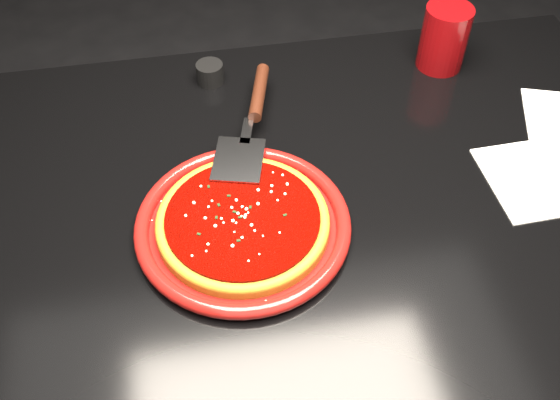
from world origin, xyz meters
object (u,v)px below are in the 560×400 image
at_px(pizza_server, 251,122).
at_px(cup, 444,38).
at_px(ramekin, 210,73).
at_px(table, 303,321).
at_px(plate, 243,225).

distance_m(pizza_server, cup, 0.40).
relative_size(pizza_server, ramekin, 6.60).
bearing_deg(table, cup, 42.52).
height_order(plate, cup, cup).
xyz_separation_m(table, cup, (0.31, 0.28, 0.43)).
bearing_deg(cup, table, -137.48).
xyz_separation_m(cup, ramekin, (-0.43, 0.03, -0.04)).
bearing_deg(pizza_server, cup, 35.88).
xyz_separation_m(plate, pizza_server, (0.04, 0.19, 0.03)).
bearing_deg(cup, ramekin, 176.65).
bearing_deg(pizza_server, ramekin, 122.07).
bearing_deg(pizza_server, plate, -86.99).
bearing_deg(ramekin, table, -68.44).
bearing_deg(plate, ramekin, 91.69).
height_order(pizza_server, ramekin, pizza_server).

